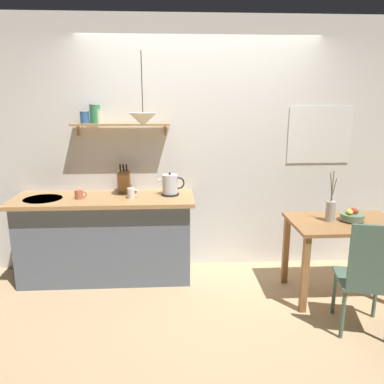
{
  "coord_description": "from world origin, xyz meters",
  "views": [
    {
      "loc": [
        -0.31,
        -3.44,
        1.88
      ],
      "look_at": [
        -0.1,
        0.25,
        0.95
      ],
      "focal_mm": 35.2,
      "sensor_mm": 36.0,
      "label": 1
    }
  ],
  "objects": [
    {
      "name": "coffee_mug_spare",
      "position": [
        -0.71,
        0.25,
        0.95
      ],
      "size": [
        0.12,
        0.08,
        0.1
      ],
      "color": "white",
      "rests_on": "kitchen_counter"
    },
    {
      "name": "twig_vase",
      "position": [
        1.17,
        -0.15,
        0.85
      ],
      "size": [
        0.09,
        0.09,
        0.48
      ],
      "color": "#B7B2A8",
      "rests_on": "dining_table"
    },
    {
      "name": "knife_block",
      "position": [
        -0.8,
        0.47,
        1.02
      ],
      "size": [
        0.12,
        0.19,
        0.31
      ],
      "color": "#9E6B3D",
      "rests_on": "kitchen_counter"
    },
    {
      "name": "pendant_lamp",
      "position": [
        -0.57,
        0.17,
        1.68
      ],
      "size": [
        0.27,
        0.27,
        0.68
      ],
      "color": "black"
    },
    {
      "name": "coffee_mug_by_sink",
      "position": [
        -1.23,
        0.26,
        0.94
      ],
      "size": [
        0.12,
        0.08,
        0.09
      ],
      "color": "#C6664C",
      "rests_on": "kitchen_counter"
    },
    {
      "name": "ground_plane",
      "position": [
        0.0,
        0.0,
        0.0
      ],
      "size": [
        14.0,
        14.0,
        0.0
      ],
      "primitive_type": "plane",
      "color": "tan"
    },
    {
      "name": "dining_table",
      "position": [
        1.31,
        -0.17,
        0.62
      ],
      "size": [
        1.01,
        0.66,
        0.75
      ],
      "color": "#9E6B3D",
      "rests_on": "ground_plane"
    },
    {
      "name": "fruit_bowl",
      "position": [
        1.38,
        -0.16,
        0.8
      ],
      "size": [
        0.22,
        0.22,
        0.13
      ],
      "color": "slate",
      "rests_on": "dining_table"
    },
    {
      "name": "wall_shelf",
      "position": [
        -0.97,
        0.49,
        1.67
      ],
      "size": [
        1.0,
        0.2,
        0.32
      ],
      "color": "tan"
    },
    {
      "name": "back_wall",
      "position": [
        0.2,
        0.65,
        1.35
      ],
      "size": [
        6.8,
        0.11,
        2.7
      ],
      "color": "white",
      "rests_on": "ground_plane"
    },
    {
      "name": "electric_kettle",
      "position": [
        -0.32,
        0.35,
        1.0
      ],
      "size": [
        0.27,
        0.18,
        0.24
      ],
      "color": "black",
      "rests_on": "kitchen_counter"
    },
    {
      "name": "dining_chair_near",
      "position": [
        1.22,
        -0.8,
        0.52
      ],
      "size": [
        0.49,
        0.5,
        0.97
      ],
      "color": "#4C6B5B",
      "rests_on": "ground_plane"
    },
    {
      "name": "kitchen_counter",
      "position": [
        -1.0,
        0.32,
        0.45
      ],
      "size": [
        1.83,
        0.63,
        0.9
      ],
      "color": "slate",
      "rests_on": "ground_plane"
    }
  ]
}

